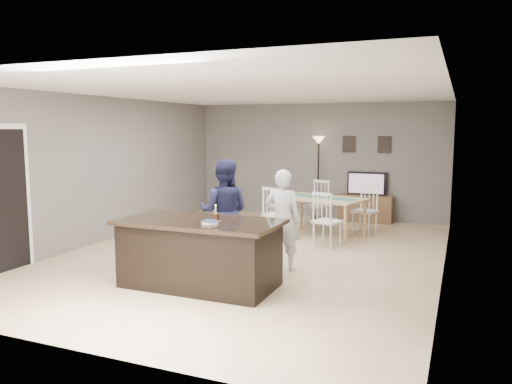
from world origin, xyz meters
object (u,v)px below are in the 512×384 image
at_px(kitchen_island, 200,253).
at_px(television, 367,184).
at_px(dining_table, 322,204).
at_px(floor_lamp, 318,155).
at_px(man, 224,212).
at_px(plate_stack, 210,222).
at_px(birthday_cake, 216,217).
at_px(tv_console, 365,209).
at_px(woman, 283,220).

xyz_separation_m(kitchen_island, television, (1.20, 5.64, 0.41)).
bearing_deg(television, dining_table, 75.23).
bearing_deg(floor_lamp, television, 2.55).
distance_m(man, plate_stack, 1.39).
xyz_separation_m(birthday_cake, dining_table, (0.45, 3.65, -0.31)).
distance_m(kitchen_island, floor_lamp, 5.69).
distance_m(plate_stack, dining_table, 3.87).
distance_m(kitchen_island, birthday_cake, 0.55).
relative_size(television, man, 0.56).
height_order(birthday_cake, floor_lamp, floor_lamp).
xyz_separation_m(man, floor_lamp, (0.28, 4.44, 0.68)).
distance_m(tv_console, man, 4.67).
height_order(woman, floor_lamp, floor_lamp).
xyz_separation_m(kitchen_island, man, (-0.20, 1.15, 0.36)).
distance_m(television, woman, 4.51).
relative_size(man, dining_table, 0.74).
xyz_separation_m(man, dining_table, (0.88, 2.53, -0.18)).
relative_size(woman, floor_lamp, 0.79).
height_order(kitchen_island, dining_table, dining_table).
distance_m(woman, man, 0.97).
relative_size(plate_stack, floor_lamp, 0.12).
bearing_deg(plate_stack, tv_console, 80.48).
height_order(man, plate_stack, man).
distance_m(man, birthday_cake, 1.22).
height_order(tv_console, plate_stack, plate_stack).
bearing_deg(plate_stack, television, 80.60).
height_order(tv_console, man, man).
bearing_deg(plate_stack, dining_table, 83.42).
height_order(kitchen_island, birthday_cake, birthday_cake).
height_order(kitchen_island, woman, woman).
relative_size(dining_table, floor_lamp, 1.15).
xyz_separation_m(tv_console, plate_stack, (-0.96, -5.73, 0.62)).
xyz_separation_m(woman, man, (-0.96, -0.01, 0.06)).
xyz_separation_m(kitchen_island, plate_stack, (0.24, -0.16, 0.46)).
height_order(dining_table, floor_lamp, floor_lamp).
xyz_separation_m(kitchen_island, dining_table, (0.68, 3.67, 0.18)).
xyz_separation_m(birthday_cake, plate_stack, (0.01, -0.18, -0.03)).
bearing_deg(tv_console, man, -107.58).
xyz_separation_m(kitchen_island, floor_lamp, (0.08, 5.59, 1.04)).
bearing_deg(television, man, 72.67).
distance_m(tv_console, woman, 4.46).
xyz_separation_m(television, birthday_cake, (-0.97, -5.62, 0.09)).
relative_size(woman, man, 0.93).
distance_m(television, plate_stack, 5.88).
distance_m(television, man, 4.71).
distance_m(tv_console, plate_stack, 5.85).
bearing_deg(woman, kitchen_island, 55.01).
bearing_deg(woman, man, -1.02).
relative_size(kitchen_island, floor_lamp, 1.11).
xyz_separation_m(television, plate_stack, (-0.96, -5.80, 0.05)).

